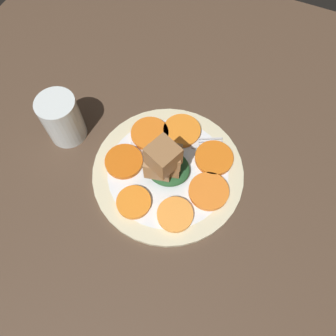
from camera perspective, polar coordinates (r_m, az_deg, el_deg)
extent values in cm
cube|color=#4C3828|center=(65.43, 0.00, -1.19)|extent=(120.00, 120.00, 2.00)
cylinder|color=beige|center=(64.07, 0.00, -0.63)|extent=(29.45, 29.45, 1.00)
cylinder|color=white|center=(64.02, 0.00, -0.61)|extent=(23.56, 23.56, 1.00)
cylinder|color=#F99438|center=(59.70, 1.25, -8.09)|extent=(6.62, 6.62, 0.96)
cylinder|color=orange|center=(61.71, 7.10, -4.03)|extent=(7.57, 7.57, 0.96)
cylinder|color=orange|center=(64.84, 8.02, 1.75)|extent=(7.53, 7.53, 0.96)
cylinder|color=orange|center=(67.46, 2.43, 6.53)|extent=(7.67, 7.67, 0.96)
cylinder|color=orange|center=(67.11, -3.19, 6.00)|extent=(7.71, 7.71, 0.96)
cylinder|color=#D55F13|center=(64.44, -7.68, 1.16)|extent=(7.43, 7.43, 0.96)
cylinder|color=orange|center=(60.79, -5.98, -5.92)|extent=(6.42, 6.42, 0.96)
ellipsoid|color=#235128|center=(62.63, 0.00, 0.00)|extent=(8.53, 7.68, 1.99)
cube|color=olive|center=(59.81, -0.16, 1.74)|extent=(5.82, 5.82, 4.73)
cube|color=#9E754C|center=(60.01, -0.12, 1.24)|extent=(4.37, 4.37, 3.89)
cube|color=#9E754C|center=(59.38, -1.64, 0.86)|extent=(5.65, 5.65, 4.70)
cube|color=olive|center=(54.57, -0.61, 1.94)|extent=(6.15, 6.15, 4.73)
cube|color=olive|center=(56.76, 0.55, 1.72)|extent=(4.35, 4.35, 3.37)
cube|color=silver|center=(66.10, -1.20, 4.23)|extent=(11.57, 6.20, 0.40)
cube|color=silver|center=(66.38, 4.76, 4.32)|extent=(2.33, 2.72, 0.40)
cube|color=silver|center=(67.25, 7.40, 5.07)|extent=(4.50, 2.33, 0.40)
cube|color=silver|center=(66.91, 7.44, 4.58)|extent=(4.50, 2.33, 0.40)
cube|color=silver|center=(66.58, 7.48, 4.09)|extent=(4.50, 2.33, 0.40)
cube|color=silver|center=(66.25, 7.53, 3.59)|extent=(4.50, 2.33, 0.40)
cylinder|color=silver|center=(67.80, -18.09, 7.93)|extent=(7.59, 7.59, 10.26)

